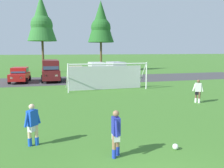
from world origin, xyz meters
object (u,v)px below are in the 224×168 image
soccer_ball (175,147)px  soccer_goal (107,76)px  parked_car_slot_center_right (116,70)px  parked_car_slot_far_left (20,75)px  parked_car_slot_center (97,71)px  player_defender_far (198,91)px  parked_car_slot_left (51,70)px  player_midfield_center (116,134)px  parked_car_slot_center_left (76,73)px  player_striker_near (33,125)px

soccer_ball → soccer_goal: bearing=86.2°
soccer_ball → parked_car_slot_center_right: 22.48m
soccer_goal → parked_car_slot_far_left: size_ratio=1.73×
parked_car_slot_center → parked_car_slot_center_right: (2.65, 0.42, 0.00)m
parked_car_slot_center → soccer_goal: bearing=-95.1°
soccer_goal → player_defender_far: 8.63m
parked_car_slot_left → parked_car_slot_center: bearing=1.4°
player_midfield_center → parked_car_slot_center: parked_car_slot_center is taller
parked_car_slot_left → player_midfield_center: bearing=-85.3°
parked_car_slot_far_left → parked_car_slot_center_right: (11.74, 0.58, 0.24)m
soccer_goal → parked_car_slot_center: bearing=84.9°
parked_car_slot_center_right → parked_car_slot_center_left: bearing=-177.9°
parked_car_slot_left → parked_car_slot_center_left: bearing=6.8°
soccer_ball → player_striker_near: (-5.08, 1.81, 0.71)m
parked_car_slot_left → parked_car_slot_center: 5.67m
parked_car_slot_center_right → soccer_goal: bearing=-112.2°
parked_car_slot_center_left → parked_car_slot_far_left: bearing=-176.5°
parked_car_slot_left → parked_car_slot_center: parked_car_slot_left is taller
player_defender_far → parked_car_slot_center_right: (-1.37, 15.41, 0.29)m
player_striker_near → parked_car_slot_center: 20.93m
parked_car_slot_left → soccer_ball: bearing=-79.4°
parked_car_slot_center_left → parked_car_slot_center_right: 5.29m
player_midfield_center → parked_car_slot_center_right: (6.56, 22.01, 0.29)m
player_midfield_center → parked_car_slot_far_left: parked_car_slot_far_left is taller
soccer_goal → player_defender_far: bearing=-56.8°
soccer_ball → player_midfield_center: (-2.29, 0.04, 0.71)m
parked_car_slot_center_left → parked_car_slot_center: size_ratio=0.94×
player_midfield_center → parked_car_slot_center_right: 22.97m
soccer_goal → player_striker_near: soccer_goal is taller
player_midfield_center → parked_car_slot_far_left: (-5.18, 21.43, 0.05)m
soccer_goal → parked_car_slot_center_left: bearing=103.6°
parked_car_slot_center → parked_car_slot_center_left: bearing=175.1°
player_defender_far → parked_car_slot_left: parked_car_slot_left is taller
player_defender_far → soccer_ball: bearing=-130.4°
player_defender_far → parked_car_slot_center_right: 15.48m
parked_car_slot_far_left → parked_car_slot_center_left: bearing=3.5°
player_midfield_center → player_defender_far: 10.32m
soccer_goal → player_defender_far: (4.71, -7.21, -0.47)m
soccer_goal → player_midfield_center: 14.19m
soccer_ball → player_midfield_center: 2.40m
player_striker_near → parked_car_slot_far_left: parked_car_slot_far_left is taller
soccer_ball → player_defender_far: size_ratio=0.13×
soccer_ball → soccer_goal: (0.92, 13.85, 1.18)m
parked_car_slot_left → parked_car_slot_center_left: parked_car_slot_left is taller
soccer_ball → parked_car_slot_far_left: bearing=109.2°
player_defender_far → parked_car_slot_far_left: size_ratio=0.38×
player_striker_near → parked_car_slot_center_right: size_ratio=0.35×
parked_car_slot_center → player_striker_near: bearing=-108.7°
parked_car_slot_center_left → soccer_ball: bearing=-87.4°
soccer_ball → player_midfield_center: bearing=179.1°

